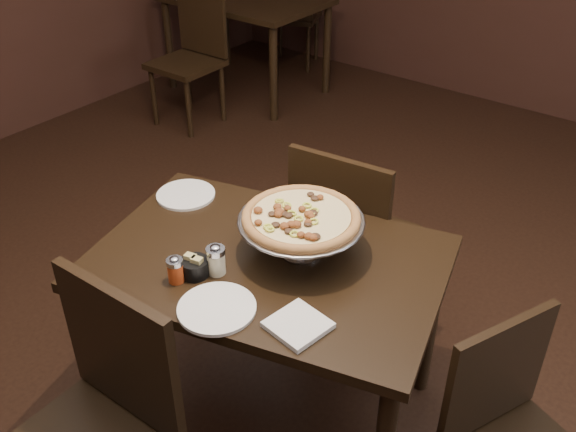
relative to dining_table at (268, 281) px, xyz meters
The scene contains 15 objects.
room 0.77m from the dining_table, 11.21° to the right, with size 6.04×7.04×2.84m.
dining_table is the anchor object (origin of this frame).
background_table 3.31m from the dining_table, 131.89° to the left, with size 1.20×0.80×0.75m.
pizza_stand 0.27m from the dining_table, 53.31° to the left, with size 0.43×0.43×0.18m.
parmesan_shaker 0.23m from the dining_table, 117.34° to the right, with size 0.06×0.06×0.11m.
pepper_flake_shaker 0.34m from the dining_table, 120.03° to the right, with size 0.05×0.05×0.10m.
packet_caddy 0.28m from the dining_table, 122.13° to the right, with size 0.09×0.09×0.07m.
napkin_stack 0.37m from the dining_table, 36.01° to the right, with size 0.16×0.16×0.02m, color silver.
plate_left 0.53m from the dining_table, 166.66° to the left, with size 0.23×0.23×0.01m, color white.
plate_near 0.32m from the dining_table, 82.06° to the right, with size 0.24×0.24×0.01m, color white.
serving_spatula 0.25m from the dining_table, 26.90° to the left, with size 0.14×0.14×0.02m.
chair_far 0.58m from the dining_table, 92.13° to the left, with size 0.48×0.48×0.93m.
chair_near 0.72m from the dining_table, 95.19° to the right, with size 0.45×0.45×0.95m.
bg_chair_far 3.83m from the dining_table, 125.88° to the left, with size 0.55×0.55×0.90m.
bg_chair_near 2.79m from the dining_table, 140.16° to the left, with size 0.44×0.44×0.93m.
Camera 1 is at (1.12, -1.30, 2.05)m, focal length 40.00 mm.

